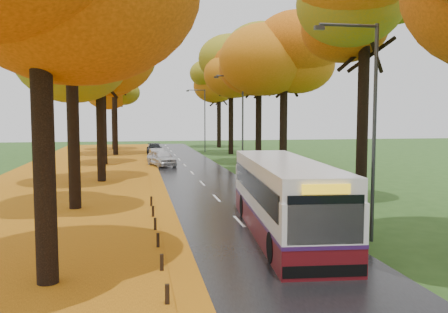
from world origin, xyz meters
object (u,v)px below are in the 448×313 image
object	(u,v)px
car_silver	(157,155)
streetlamp_far	(203,115)
car_dark	(154,149)
bus	(284,195)
streetlamp_mid	(240,115)
car_white	(162,158)
streetlamp_near	(368,115)

from	to	relation	value
car_silver	streetlamp_far	bearing A→B (deg)	57.14
streetlamp_far	car_dark	distance (m)	8.08
bus	streetlamp_mid	bearing A→B (deg)	87.73
car_white	car_dark	bearing A→B (deg)	74.23
streetlamp_mid	bus	bearing A→B (deg)	-97.48
car_silver	car_dark	bearing A→B (deg)	85.65
streetlamp_far	car_silver	distance (m)	13.79
car_dark	streetlamp_far	bearing A→B (deg)	25.83
car_silver	car_dark	world-z (taller)	car_dark
bus	car_silver	distance (m)	31.02
streetlamp_mid	car_silver	distance (m)	12.82
streetlamp_mid	car_silver	world-z (taller)	streetlamp_mid
streetlamp_near	car_silver	world-z (taller)	streetlamp_near
streetlamp_near	car_silver	xyz separation A→B (m)	(-6.30, 32.41, -4.03)
bus	car_dark	bearing A→B (deg)	100.47
streetlamp_near	streetlamp_far	size ratio (longest dim) A/B	1.00
car_dark	car_white	bearing A→B (deg)	-89.40
bus	car_white	xyz separation A→B (m)	(-3.44, 26.19, -0.78)
streetlamp_mid	car_silver	xyz separation A→B (m)	(-6.30, 10.41, -4.03)
bus	car_dark	xyz separation A→B (m)	(-3.62, 39.31, -0.87)
streetlamp_near	car_white	distance (m)	28.75
streetlamp_mid	streetlamp_far	bearing A→B (deg)	90.00
streetlamp_mid	car_dark	bearing A→B (deg)	108.40
car_white	streetlamp_far	bearing A→B (deg)	52.75
streetlamp_near	bus	xyz separation A→B (m)	(-2.68, 1.62, -3.15)
bus	car_silver	xyz separation A→B (m)	(-3.62, 30.79, -0.87)
streetlamp_far	car_white	world-z (taller)	streetlamp_far
bus	car_silver	size ratio (longest dim) A/B	2.86
car_dark	car_silver	bearing A→B (deg)	-90.18
streetlamp_mid	car_white	size ratio (longest dim) A/B	1.84
streetlamp_mid	car_white	world-z (taller)	streetlamp_mid
streetlamp_mid	streetlamp_far	world-z (taller)	same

